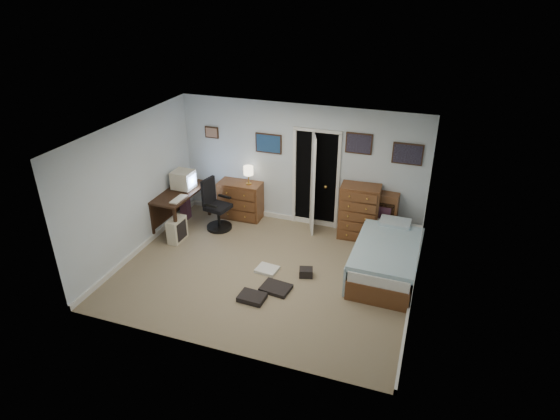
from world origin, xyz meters
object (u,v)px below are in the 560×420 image
(low_dresser, at_px, (241,200))
(bed, at_px, (386,257))
(computer_desk, at_px, (176,199))
(office_chair, at_px, (216,210))
(tall_dresser, at_px, (359,212))

(low_dresser, distance_m, bed, 3.39)
(computer_desk, xyz_separation_m, low_dresser, (1.08, 0.76, -0.21))
(office_chair, relative_size, bed, 0.53)
(computer_desk, distance_m, office_chair, 0.83)
(low_dresser, height_order, bed, low_dresser)
(office_chair, height_order, low_dresser, office_chair)
(computer_desk, distance_m, low_dresser, 1.33)
(office_chair, height_order, bed, office_chair)
(computer_desk, relative_size, bed, 0.69)
(office_chair, relative_size, tall_dresser, 0.96)
(computer_desk, xyz_separation_m, tall_dresser, (3.59, 0.74, -0.06))
(low_dresser, xyz_separation_m, tall_dresser, (2.51, -0.02, 0.15))
(computer_desk, distance_m, tall_dresser, 3.66)
(office_chair, distance_m, tall_dresser, 2.86)
(low_dresser, height_order, tall_dresser, tall_dresser)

